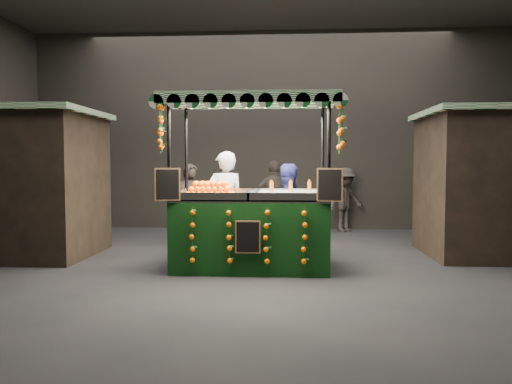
{
  "coord_description": "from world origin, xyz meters",
  "views": [
    {
      "loc": [
        0.47,
        -7.44,
        1.64
      ],
      "look_at": [
        -0.03,
        0.51,
        1.19
      ],
      "focal_mm": 34.31,
      "sensor_mm": 36.0,
      "label": 1
    }
  ],
  "objects": [
    {
      "name": "neighbour_stall_right",
      "position": [
        4.4,
        1.5,
        1.31
      ],
      "size": [
        3.0,
        2.2,
        2.6
      ],
      "color": "black",
      "rests_on": "ground"
    },
    {
      "name": "ground",
      "position": [
        0.0,
        0.0,
        0.0
      ],
      "size": [
        12.0,
        12.0,
        0.0
      ],
      "primitive_type": "plane",
      "color": "black",
      "rests_on": "ground"
    },
    {
      "name": "market_hall",
      "position": [
        0.0,
        0.0,
        3.38
      ],
      "size": [
        12.1,
        10.1,
        5.05
      ],
      "color": "black",
      "rests_on": "ground"
    },
    {
      "name": "vendor_grey",
      "position": [
        -0.6,
        0.99,
        0.93
      ],
      "size": [
        0.8,
        0.68,
        1.86
      ],
      "rotation": [
        0.0,
        0.0,
        3.55
      ],
      "color": "gray",
      "rests_on": "ground"
    },
    {
      "name": "juice_stall",
      "position": [
        -0.08,
        0.16,
        0.83
      ],
      "size": [
        2.76,
        1.62,
        2.68
      ],
      "color": "black",
      "rests_on": "ground"
    },
    {
      "name": "vendor_blue",
      "position": [
        0.47,
        1.13,
        0.83
      ],
      "size": [
        0.87,
        0.71,
        1.65
      ],
      "rotation": [
        0.0,
        0.0,
        3.26
      ],
      "color": "navy",
      "rests_on": "ground"
    },
    {
      "name": "shopper_2",
      "position": [
        0.23,
        2.81,
        0.86
      ],
      "size": [
        1.01,
        0.43,
        1.73
      ],
      "rotation": [
        0.0,
        0.0,
        3.14
      ],
      "color": "#2A2622",
      "rests_on": "ground"
    },
    {
      "name": "shopper_4",
      "position": [
        -4.41,
        2.58,
        0.89
      ],
      "size": [
        0.99,
        0.78,
        1.78
      ],
      "rotation": [
        0.0,
        0.0,
        3.42
      ],
      "color": "#2B2723",
      "rests_on": "ground"
    },
    {
      "name": "shopper_0",
      "position": [
        -1.4,
        2.05,
        0.83
      ],
      "size": [
        0.72,
        0.63,
        1.65
      ],
      "rotation": [
        0.0,
        0.0,
        0.5
      ],
      "color": "black",
      "rests_on": "ground"
    },
    {
      "name": "shopper_3",
      "position": [
        1.91,
        4.58,
        0.78
      ],
      "size": [
        1.16,
        1.04,
        1.56
      ],
      "rotation": [
        0.0,
        0.0,
        0.6
      ],
      "color": "#2A2522",
      "rests_on": "ground"
    },
    {
      "name": "neighbour_stall_left",
      "position": [
        -4.4,
        1.0,
        1.31
      ],
      "size": [
        3.0,
        2.2,
        2.6
      ],
      "color": "black",
      "rests_on": "ground"
    },
    {
      "name": "shopper_1",
      "position": [
        3.51,
        2.77,
        0.88
      ],
      "size": [
        0.98,
        0.84,
        1.76
      ],
      "rotation": [
        0.0,
        0.0,
        -0.22
      ],
      "color": "#282220",
      "rests_on": "ground"
    }
  ]
}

